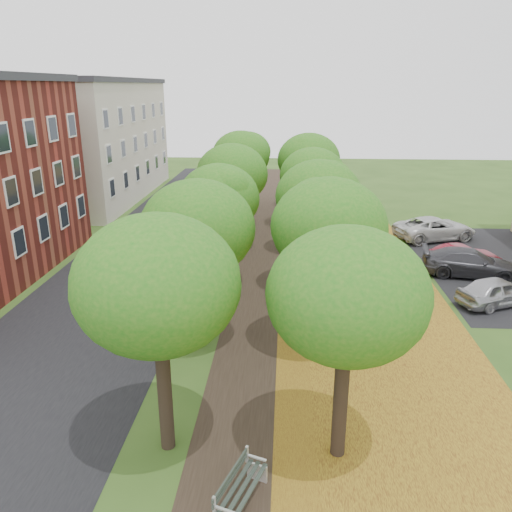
# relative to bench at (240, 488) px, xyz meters

# --- Properties ---
(ground) EXTENTS (120.00, 120.00, 0.00)m
(ground) POSITION_rel_bench_xyz_m (-0.04, 1.98, -0.49)
(ground) COLOR #2D4C19
(ground) RESTS_ON ground
(street_asphalt) EXTENTS (8.00, 70.00, 0.01)m
(street_asphalt) POSITION_rel_bench_xyz_m (-7.54, 16.98, -0.49)
(street_asphalt) COLOR black
(street_asphalt) RESTS_ON ground
(footpath) EXTENTS (3.20, 70.00, 0.01)m
(footpath) POSITION_rel_bench_xyz_m (-0.04, 16.98, -0.49)
(footpath) COLOR black
(footpath) RESTS_ON ground
(leaf_verge) EXTENTS (7.50, 70.00, 0.01)m
(leaf_verge) POSITION_rel_bench_xyz_m (4.96, 16.98, -0.48)
(leaf_verge) COLOR #B29020
(leaf_verge) RESTS_ON ground
(parking_lot) EXTENTS (9.00, 16.00, 0.01)m
(parking_lot) POSITION_rel_bench_xyz_m (13.46, 17.98, -0.49)
(parking_lot) COLOR black
(parking_lot) RESTS_ON ground
(tree_row_west) EXTENTS (4.06, 34.06, 6.50)m
(tree_row_west) POSITION_rel_bench_xyz_m (-2.24, 16.98, 4.26)
(tree_row_west) COLOR black
(tree_row_west) RESTS_ON ground
(tree_row_east) EXTENTS (4.06, 34.06, 6.50)m
(tree_row_east) POSITION_rel_bench_xyz_m (2.56, 16.98, 4.26)
(tree_row_east) COLOR black
(tree_row_east) RESTS_ON ground
(building_cream) EXTENTS (10.30, 20.30, 10.40)m
(building_cream) POSITION_rel_bench_xyz_m (-17.04, 34.98, 4.72)
(building_cream) COLOR beige
(building_cream) RESTS_ON ground
(bench) EXTENTS (1.21, 2.07, 0.94)m
(bench) POSITION_rel_bench_xyz_m (0.00, 0.00, 0.00)
(bench) COLOR #27312B
(bench) RESTS_ON ground
(car_silver) EXTENTS (4.28, 3.03, 1.35)m
(car_silver) POSITION_rel_bench_xyz_m (10.96, 12.51, 0.19)
(car_silver) COLOR #B7B6BB
(car_silver) RESTS_ON ground
(car_red) EXTENTS (4.28, 2.16, 1.35)m
(car_red) POSITION_rel_bench_xyz_m (10.96, 17.33, 0.18)
(car_red) COLOR maroon
(car_red) RESTS_ON ground
(car_grey) EXTENTS (5.32, 2.86, 1.47)m
(car_grey) POSITION_rel_bench_xyz_m (10.96, 16.30, 0.24)
(car_grey) COLOR #36363C
(car_grey) RESTS_ON ground
(car_white) EXTENTS (5.94, 4.11, 1.51)m
(car_white) POSITION_rel_bench_xyz_m (10.96, 23.10, 0.26)
(car_white) COLOR silver
(car_white) RESTS_ON ground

